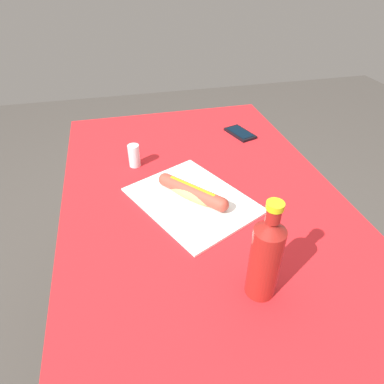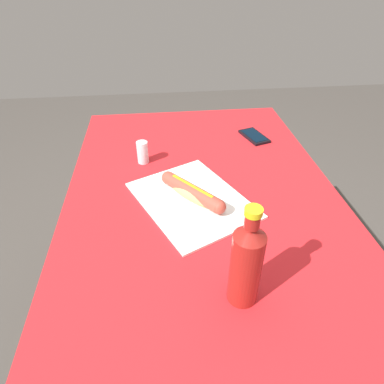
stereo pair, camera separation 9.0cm
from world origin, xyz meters
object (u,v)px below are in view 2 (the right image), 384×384
hot_dog (192,192)px  salt_shaker (143,152)px  cell_phone (254,136)px  soda_bottle (246,263)px

hot_dog → salt_shaker: (-0.22, -0.13, 0.01)m
cell_phone → salt_shaker: size_ratio=1.86×
cell_phone → soda_bottle: soda_bottle is taller
hot_dog → cell_phone: (-0.35, 0.27, -0.02)m
hot_dog → cell_phone: 0.44m
hot_dog → soda_bottle: bearing=11.4°
cell_phone → soda_bottle: size_ratio=0.59×
cell_phone → soda_bottle: (0.67, -0.20, 0.09)m
soda_bottle → salt_shaker: bearing=-159.8°
salt_shaker → hot_dog: bearing=31.3°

